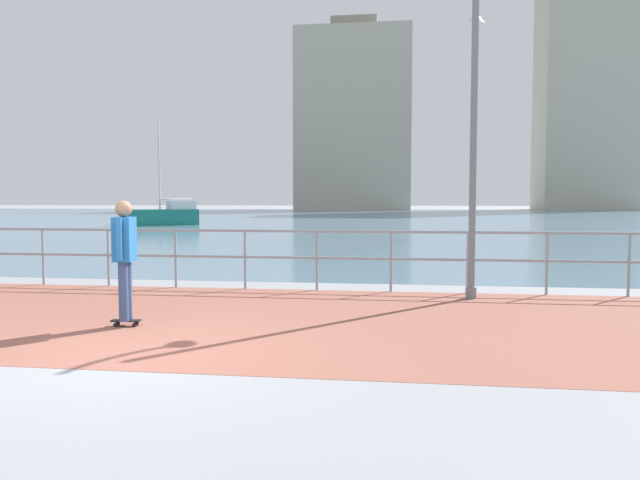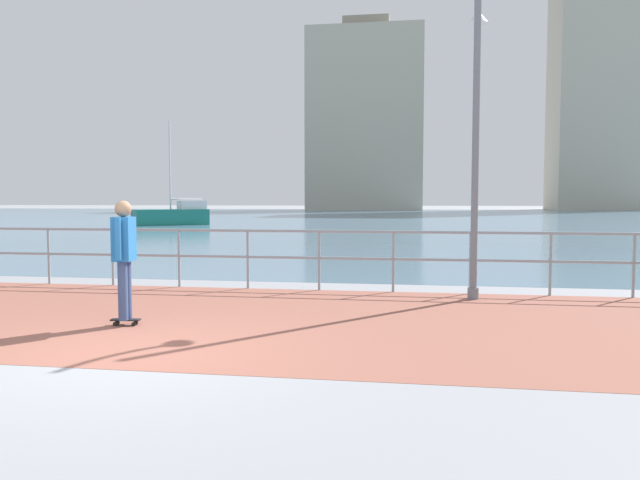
{
  "view_description": "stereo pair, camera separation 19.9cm",
  "coord_description": "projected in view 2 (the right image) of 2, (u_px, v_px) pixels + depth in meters",
  "views": [
    {
      "loc": [
        3.03,
        -6.24,
        1.74
      ],
      "look_at": [
        1.74,
        3.11,
        1.1
      ],
      "focal_mm": 34.27,
      "sensor_mm": 36.0,
      "label": 1
    },
    {
      "loc": [
        3.22,
        -6.21,
        1.74
      ],
      "look_at": [
        1.74,
        3.11,
        1.1
      ],
      "focal_mm": 34.27,
      "sensor_mm": 36.0,
      "label": 2
    }
  ],
  "objects": [
    {
      "name": "ground",
      "position": [
        374.0,
        222.0,
        46.15
      ],
      "size": [
        220.0,
        220.0,
        0.0
      ],
      "primitive_type": "plane",
      "color": "gray"
    },
    {
      "name": "tower_glass",
      "position": [
        366.0,
        120.0,
        95.35
      ],
      "size": [
        17.69,
        10.14,
        29.61
      ],
      "color": "#B2AD99",
      "rests_on": "ground"
    },
    {
      "name": "harbor_water",
      "position": [
        381.0,
        218.0,
        56.18
      ],
      "size": [
        180.0,
        88.0,
        0.0
      ],
      "primitive_type": "cube",
      "color": "slate",
      "rests_on": "ground"
    },
    {
      "name": "brick_paving",
      "position": [
        196.0,
        316.0,
        9.03
      ],
      "size": [
        28.0,
        5.69,
        0.01
      ],
      "primitive_type": "cube",
      "color": "#935647",
      "rests_on": "ground"
    },
    {
      "name": "tower_beige",
      "position": [
        601.0,
        63.0,
        93.56
      ],
      "size": [
        13.95,
        10.9,
        46.77
      ],
      "color": "#B2AD99",
      "rests_on": "ground"
    },
    {
      "name": "waterfront_railing",
      "position": [
        248.0,
        248.0,
        11.79
      ],
      "size": [
        25.25,
        0.06,
        1.15
      ],
      "color": "#8C99A3",
      "rests_on": "ground"
    },
    {
      "name": "sailboat_teal",
      "position": [
        173.0,
        215.0,
        40.42
      ],
      "size": [
        4.67,
        4.28,
        6.81
      ],
      "color": "#197266",
      "rests_on": "ground"
    },
    {
      "name": "skateboarder",
      "position": [
        124.0,
        251.0,
        8.31
      ],
      "size": [
        0.41,
        0.56,
        1.71
      ],
      "color": "black",
      "rests_on": "ground"
    },
    {
      "name": "lamppost",
      "position": [
        476.0,
        115.0,
        10.53
      ],
      "size": [
        0.36,
        0.82,
        5.75
      ],
      "color": "slate",
      "rests_on": "ground"
    }
  ]
}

